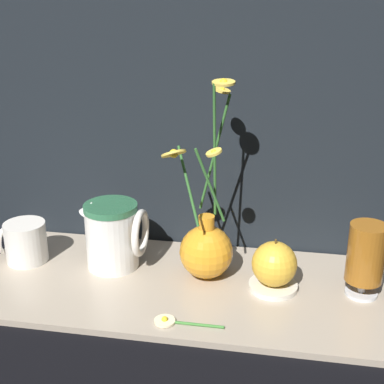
% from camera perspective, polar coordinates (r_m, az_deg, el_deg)
% --- Properties ---
extents(ground_plane, '(6.00, 6.00, 0.00)m').
position_cam_1_polar(ground_plane, '(1.03, -0.51, -10.31)').
color(ground_plane, black).
extents(shelf, '(0.82, 0.34, 0.01)m').
position_cam_1_polar(shelf, '(1.03, -0.51, -10.03)').
color(shelf, tan).
rests_on(shelf, ground_plane).
extents(vase_with_flowers, '(0.13, 0.15, 0.38)m').
position_cam_1_polar(vase_with_flowers, '(1.02, 1.53, -5.87)').
color(vase_with_flowers, orange).
rests_on(vase_with_flowers, shelf).
extents(yellow_mug, '(0.09, 0.08, 0.08)m').
position_cam_1_polar(yellow_mug, '(1.14, -17.39, -5.10)').
color(yellow_mug, silver).
rests_on(yellow_mug, shelf).
extents(ceramic_pitcher, '(0.13, 0.10, 0.14)m').
position_cam_1_polar(ceramic_pitcher, '(1.06, -8.36, -4.32)').
color(ceramic_pitcher, white).
rests_on(ceramic_pitcher, shelf).
extents(tea_glass, '(0.07, 0.07, 0.14)m').
position_cam_1_polar(tea_glass, '(1.00, 18.06, -6.41)').
color(tea_glass, silver).
rests_on(tea_glass, shelf).
extents(saucer_plate, '(0.09, 0.09, 0.01)m').
position_cam_1_polar(saucer_plate, '(1.02, 8.63, -9.89)').
color(saucer_plate, silver).
rests_on(saucer_plate, shelf).
extents(orange_fruit, '(0.08, 0.08, 0.09)m').
position_cam_1_polar(orange_fruit, '(0.99, 8.78, -7.58)').
color(orange_fruit, gold).
rests_on(orange_fruit, saucer_plate).
extents(loose_daisy, '(0.12, 0.04, 0.01)m').
position_cam_1_polar(loose_daisy, '(0.91, -2.05, -13.65)').
color(loose_daisy, '#3D7A33').
rests_on(loose_daisy, shelf).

